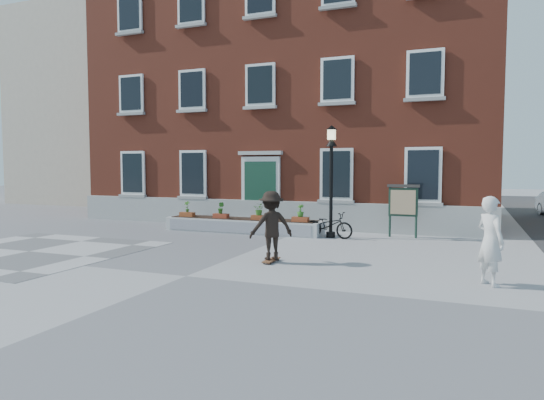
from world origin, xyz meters
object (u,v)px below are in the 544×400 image
at_px(lamp_post, 331,165).
at_px(skateboarder, 271,226).
at_px(notice_board, 403,202).
at_px(bystander, 490,241).
at_px(bicycle, 329,225).

distance_m(lamp_post, skateboarder, 5.13).
height_order(lamp_post, skateboarder, lamp_post).
distance_m(lamp_post, notice_board, 2.84).
height_order(lamp_post, notice_board, lamp_post).
bearing_deg(bystander, bicycle, 3.65).
bearing_deg(bystander, skateboarder, 44.45).
distance_m(bicycle, bystander, 7.26).
bearing_deg(lamp_post, bicycle, -102.11).
bearing_deg(skateboarder, bicycle, 86.99).
bearing_deg(lamp_post, skateboarder, -93.28).
bearing_deg(notice_board, bystander, -68.14).
bearing_deg(skateboarder, lamp_post, 86.72).
xyz_separation_m(lamp_post, notice_board, (2.35, 0.95, -1.28)).
bearing_deg(skateboarder, notice_board, 65.68).
distance_m(bicycle, notice_board, 2.74).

